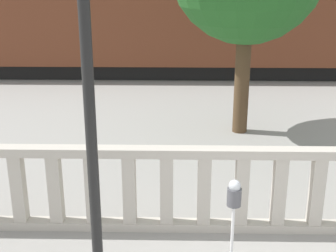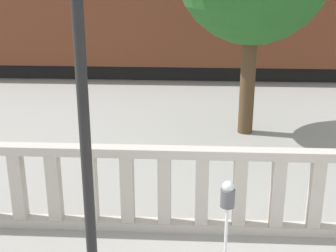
{
  "view_description": "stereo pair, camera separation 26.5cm",
  "coord_description": "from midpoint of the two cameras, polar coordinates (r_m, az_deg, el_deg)",
  "views": [
    {
      "loc": [
        -1.0,
        -3.85,
        3.99
      ],
      "look_at": [
        -1.16,
        3.72,
        1.41
      ],
      "focal_mm": 50.0,
      "sensor_mm": 36.0,
      "label": 1
    },
    {
      "loc": [
        -0.73,
        -3.84,
        3.99
      ],
      "look_at": [
        -1.16,
        3.72,
        1.41
      ],
      "focal_mm": 50.0,
      "sensor_mm": 36.0,
      "label": 2
    }
  ],
  "objects": [
    {
      "name": "parking_meter",
      "position": [
        5.91,
        8.55,
        -9.2
      ],
      "size": [
        0.18,
        0.18,
        1.52
      ],
      "color": "silver",
      "rests_on": "ground"
    },
    {
      "name": "train_near",
      "position": [
        18.3,
        6.02,
        11.58
      ],
      "size": [
        29.76,
        3.03,
        3.85
      ],
      "color": "black",
      "rests_on": "ground"
    },
    {
      "name": "lamppost",
      "position": [
        5.43,
        -9.35,
        9.64
      ],
      "size": [
        0.38,
        0.38,
        5.35
      ],
      "color": "black",
      "rests_on": "ground"
    },
    {
      "name": "balustrade",
      "position": [
        7.39,
        9.73,
        -7.89
      ],
      "size": [
        17.0,
        0.24,
        1.4
      ],
      "color": "#BCB5A8",
      "rests_on": "ground"
    }
  ]
}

